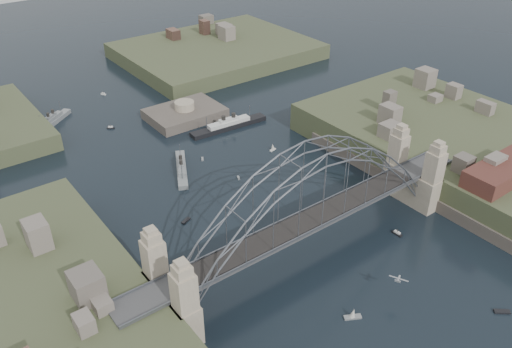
% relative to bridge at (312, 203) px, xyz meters
% --- Properties ---
extents(ground, '(500.00, 500.00, 0.00)m').
position_rel_bridge_xyz_m(ground, '(0.00, 0.00, -12.32)').
color(ground, black).
rests_on(ground, ground).
extents(bridge, '(84.00, 13.80, 24.60)m').
position_rel_bridge_xyz_m(bridge, '(0.00, 0.00, 0.00)').
color(bridge, '#474749').
rests_on(bridge, ground).
extents(shore_east, '(50.50, 90.00, 12.00)m').
position_rel_bridge_xyz_m(shore_east, '(57.32, 0.00, -10.35)').
color(shore_east, '#424A2D').
rests_on(shore_east, ground).
extents(headland_ne, '(70.00, 55.00, 9.50)m').
position_rel_bridge_xyz_m(headland_ne, '(50.00, 110.00, -11.57)').
color(headland_ne, '#424A2D').
rests_on(headland_ne, ground).
extents(fort_island, '(22.00, 16.00, 9.40)m').
position_rel_bridge_xyz_m(fort_island, '(12.00, 70.00, -12.66)').
color(fort_island, '#4E453D').
rests_on(fort_island, ground).
extents(wharf_shed, '(20.00, 8.00, 4.00)m').
position_rel_bridge_xyz_m(wharf_shed, '(44.00, -14.00, -2.32)').
color(wharf_shed, '#592D26').
rests_on(wharf_shed, shore_east).
extents(naval_cruiser_near, '(10.29, 16.94, 5.35)m').
position_rel_bridge_xyz_m(naval_cruiser_near, '(-4.77, 43.40, -11.49)').
color(naval_cruiser_near, gray).
rests_on(naval_cruiser_near, ground).
extents(naval_cruiser_far, '(14.70, 12.48, 5.74)m').
position_rel_bridge_xyz_m(naval_cruiser_far, '(-22.06, 90.39, -11.43)').
color(naval_cruiser_far, gray).
rests_on(naval_cruiser_far, ground).
extents(ocean_liner, '(24.54, 4.83, 5.98)m').
position_rel_bridge_xyz_m(ocean_liner, '(18.79, 56.24, -11.40)').
color(ocean_liner, black).
rests_on(ocean_liner, ground).
extents(aeroplane, '(2.02, 3.27, 0.51)m').
position_rel_bridge_xyz_m(aeroplane, '(3.90, -19.35, -7.52)').
color(aeroplane, '#ADB0B4').
extents(small_boat_a, '(2.58, 1.71, 0.45)m').
position_rel_bridge_xyz_m(small_boat_a, '(-14.77, 24.32, -12.17)').
color(small_boat_a, silver).
rests_on(small_boat_a, ground).
extents(small_boat_b, '(1.12, 1.64, 0.45)m').
position_rel_bridge_xyz_m(small_boat_b, '(4.89, 31.79, -12.17)').
color(small_boat_b, silver).
rests_on(small_boat_b, ground).
extents(small_boat_c, '(3.24, 2.40, 2.38)m').
position_rel_bridge_xyz_m(small_boat_c, '(-5.71, -17.93, -11.59)').
color(small_boat_c, silver).
rests_on(small_boat_c, ground).
extents(small_boat_d, '(2.10, 1.23, 2.38)m').
position_rel_bridge_xyz_m(small_boat_d, '(20.72, 37.85, -11.38)').
color(small_boat_d, silver).
rests_on(small_boat_d, ground).
extents(small_boat_e, '(2.85, 2.87, 1.43)m').
position_rel_bridge_xyz_m(small_boat_e, '(-31.70, 52.21, -12.04)').
color(small_boat_e, silver).
rests_on(small_boat_e, ground).
extents(small_boat_f, '(1.30, 1.74, 0.45)m').
position_rel_bridge_xyz_m(small_boat_f, '(2.67, 45.26, -12.17)').
color(small_boat_f, silver).
rests_on(small_boat_f, ground).
extents(small_boat_g, '(2.74, 2.51, 0.45)m').
position_rel_bridge_xyz_m(small_boat_g, '(16.58, -33.12, -12.17)').
color(small_boat_g, silver).
rests_on(small_boat_g, ground).
extents(small_boat_h, '(2.16, 1.85, 1.43)m').
position_rel_bridge_xyz_m(small_boat_h, '(-9.30, 77.16, -12.04)').
color(small_boat_h, silver).
rests_on(small_boat_h, ground).
extents(small_boat_i, '(2.13, 0.79, 0.45)m').
position_rel_bridge_xyz_m(small_boat_i, '(27.30, 10.53, -12.17)').
color(small_boat_i, silver).
rests_on(small_boat_i, ground).
extents(small_boat_k, '(1.44, 1.85, 1.43)m').
position_rel_bridge_xyz_m(small_boat_k, '(-0.96, 102.06, -12.03)').
color(small_boat_k, silver).
rests_on(small_boat_k, ground).
extents(small_boat_l, '(1.52, 2.49, 1.43)m').
position_rel_bridge_xyz_m(small_boat_l, '(-37.62, 35.34, -12.04)').
color(small_boat_l, silver).
rests_on(small_boat_l, ground).
extents(small_boat_m, '(0.87, 2.40, 1.43)m').
position_rel_bridge_xyz_m(small_boat_m, '(19.08, -7.05, -12.04)').
color(small_boat_m, silver).
rests_on(small_boat_m, ground).
extents(small_boat_n, '(2.99, 1.38, 0.45)m').
position_rel_bridge_xyz_m(small_boat_n, '(37.39, 85.23, -12.17)').
color(small_boat_n, silver).
rests_on(small_boat_n, ground).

